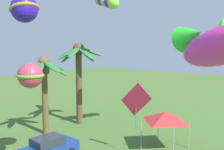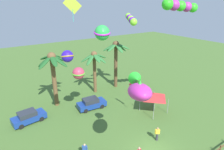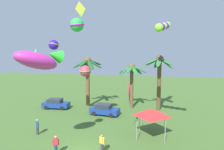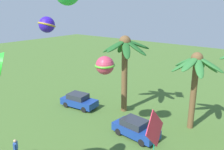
{
  "view_description": "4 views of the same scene",
  "coord_description": "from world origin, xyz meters",
  "px_view_note": "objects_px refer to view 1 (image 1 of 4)",
  "views": [
    {
      "loc": [
        -11.98,
        -3.44,
        7.71
      ],
      "look_at": [
        0.48,
        6.53,
        5.95
      ],
      "focal_mm": 42.22,
      "sensor_mm": 36.0,
      "label": 1
    },
    {
      "loc": [
        -11.81,
        -10.46,
        13.93
      ],
      "look_at": [
        -0.66,
        6.26,
        6.33
      ],
      "focal_mm": 31.08,
      "sensor_mm": 36.0,
      "label": 2
    },
    {
      "loc": [
        6.2,
        -13.78,
        8.2
      ],
      "look_at": [
        0.89,
        7.44,
        5.84
      ],
      "focal_mm": 31.36,
      "sensor_mm": 36.0,
      "label": 3
    },
    {
      "loc": [
        8.38,
        -4.05,
        10.46
      ],
      "look_at": [
        -0.44,
        7.03,
        6.33
      ],
      "focal_mm": 37.97,
      "sensor_mm": 36.0,
      "label": 4
    }
  ],
  "objects_px": {
    "palm_tree_1": "(79,64)",
    "kite_tube_6": "(107,2)",
    "kite_ball_4": "(30,75)",
    "kite_ball_5": "(24,9)",
    "palm_tree_0": "(45,76)",
    "parked_car_1": "(49,147)",
    "festival_tent": "(166,117)",
    "kite_diamond_0": "(136,100)",
    "kite_fish_1": "(217,44)"
  },
  "relations": [
    {
      "from": "festival_tent",
      "to": "kite_ball_4",
      "type": "xyz_separation_m",
      "value": [
        -8.64,
        4.21,
        3.56
      ]
    },
    {
      "from": "festival_tent",
      "to": "kite_diamond_0",
      "type": "xyz_separation_m",
      "value": [
        -2.42,
        1.04,
        1.53
      ]
    },
    {
      "from": "kite_tube_6",
      "to": "palm_tree_0",
      "type": "bearing_deg",
      "value": 141.8
    },
    {
      "from": "festival_tent",
      "to": "kite_diamond_0",
      "type": "distance_m",
      "value": 3.05
    },
    {
      "from": "palm_tree_0",
      "to": "palm_tree_1",
      "type": "height_order",
      "value": "palm_tree_1"
    },
    {
      "from": "kite_diamond_0",
      "to": "palm_tree_1",
      "type": "bearing_deg",
      "value": 70.94
    },
    {
      "from": "palm_tree_1",
      "to": "kite_ball_5",
      "type": "bearing_deg",
      "value": -142.79
    },
    {
      "from": "palm_tree_1",
      "to": "kite_diamond_0",
      "type": "distance_m",
      "value": 9.38
    },
    {
      "from": "kite_ball_4",
      "to": "kite_tube_6",
      "type": "xyz_separation_m",
      "value": [
        9.51,
        2.2,
        5.58
      ]
    },
    {
      "from": "palm_tree_1",
      "to": "kite_ball_4",
      "type": "bearing_deg",
      "value": -149.2
    },
    {
      "from": "parked_car_1",
      "to": "kite_diamond_0",
      "type": "distance_m",
      "value": 6.83
    },
    {
      "from": "kite_ball_4",
      "to": "kite_ball_5",
      "type": "relative_size",
      "value": 1.25
    },
    {
      "from": "palm_tree_0",
      "to": "kite_tube_6",
      "type": "relative_size",
      "value": 1.96
    },
    {
      "from": "festival_tent",
      "to": "kite_diamond_0",
      "type": "bearing_deg",
      "value": 156.83
    },
    {
      "from": "kite_diamond_0",
      "to": "kite_tube_6",
      "type": "distance_m",
      "value": 9.88
    },
    {
      "from": "festival_tent",
      "to": "kite_ball_5",
      "type": "height_order",
      "value": "kite_ball_5"
    },
    {
      "from": "kite_fish_1",
      "to": "kite_ball_5",
      "type": "xyz_separation_m",
      "value": [
        -2.8,
        6.88,
        1.44
      ]
    },
    {
      "from": "kite_ball_5",
      "to": "parked_car_1",
      "type": "bearing_deg",
      "value": 45.08
    },
    {
      "from": "palm_tree_1",
      "to": "kite_fish_1",
      "type": "height_order",
      "value": "kite_fish_1"
    },
    {
      "from": "parked_car_1",
      "to": "palm_tree_0",
      "type": "bearing_deg",
      "value": 54.93
    },
    {
      "from": "festival_tent",
      "to": "kite_tube_6",
      "type": "height_order",
      "value": "kite_tube_6"
    },
    {
      "from": "palm_tree_1",
      "to": "kite_fish_1",
      "type": "distance_m",
      "value": 18.14
    },
    {
      "from": "kite_fish_1",
      "to": "parked_car_1",
      "type": "bearing_deg",
      "value": 81.08
    },
    {
      "from": "kite_fish_1",
      "to": "kite_tube_6",
      "type": "bearing_deg",
      "value": 53.66
    },
    {
      "from": "kite_diamond_0",
      "to": "festival_tent",
      "type": "bearing_deg",
      "value": -23.17
    },
    {
      "from": "parked_car_1",
      "to": "kite_diamond_0",
      "type": "bearing_deg",
      "value": -47.61
    },
    {
      "from": "kite_ball_4",
      "to": "kite_tube_6",
      "type": "bearing_deg",
      "value": 13.03
    },
    {
      "from": "palm_tree_1",
      "to": "kite_ball_5",
      "type": "xyz_separation_m",
      "value": [
        -11.65,
        -8.84,
        3.27
      ]
    },
    {
      "from": "palm_tree_1",
      "to": "kite_fish_1",
      "type": "relative_size",
      "value": 1.93
    },
    {
      "from": "kite_diamond_0",
      "to": "kite_ball_5",
      "type": "xyz_separation_m",
      "value": [
        -8.65,
        -0.17,
        5.23
      ]
    },
    {
      "from": "kite_diamond_0",
      "to": "kite_tube_6",
      "type": "bearing_deg",
      "value": 58.54
    },
    {
      "from": "kite_tube_6",
      "to": "festival_tent",
      "type": "bearing_deg",
      "value": -97.68
    },
    {
      "from": "parked_car_1",
      "to": "kite_ball_5",
      "type": "distance_m",
      "value": 10.69
    },
    {
      "from": "festival_tent",
      "to": "kite_ball_5",
      "type": "distance_m",
      "value": 13.0
    },
    {
      "from": "kite_fish_1",
      "to": "kite_ball_4",
      "type": "height_order",
      "value": "kite_fish_1"
    },
    {
      "from": "kite_fish_1",
      "to": "palm_tree_1",
      "type": "bearing_deg",
      "value": 60.63
    },
    {
      "from": "kite_ball_5",
      "to": "kite_tube_6",
      "type": "bearing_deg",
      "value": 24.93
    },
    {
      "from": "kite_ball_4",
      "to": "kite_ball_5",
      "type": "xyz_separation_m",
      "value": [
        -2.43,
        -3.35,
        3.19
      ]
    },
    {
      "from": "kite_tube_6",
      "to": "palm_tree_1",
      "type": "bearing_deg",
      "value": 95.11
    },
    {
      "from": "parked_car_1",
      "to": "kite_tube_6",
      "type": "xyz_separation_m",
      "value": [
        7.34,
        0.94,
        10.86
      ]
    },
    {
      "from": "parked_car_1",
      "to": "kite_tube_6",
      "type": "height_order",
      "value": "kite_tube_6"
    },
    {
      "from": "palm_tree_0",
      "to": "kite_fish_1",
      "type": "height_order",
      "value": "kite_fish_1"
    },
    {
      "from": "palm_tree_0",
      "to": "kite_tube_6",
      "type": "bearing_deg",
      "value": -38.2
    },
    {
      "from": "palm_tree_0",
      "to": "parked_car_1",
      "type": "relative_size",
      "value": 1.7
    },
    {
      "from": "festival_tent",
      "to": "kite_tube_6",
      "type": "xyz_separation_m",
      "value": [
        0.87,
        6.41,
        9.14
      ]
    },
    {
      "from": "palm_tree_1",
      "to": "kite_tube_6",
      "type": "xyz_separation_m",
      "value": [
        0.29,
        -3.29,
        5.65
      ]
    },
    {
      "from": "kite_ball_4",
      "to": "kite_ball_5",
      "type": "distance_m",
      "value": 5.23
    },
    {
      "from": "parked_car_1",
      "to": "kite_tube_6",
      "type": "bearing_deg",
      "value": 7.27
    },
    {
      "from": "kite_tube_6",
      "to": "kite_diamond_0",
      "type": "bearing_deg",
      "value": -121.46
    },
    {
      "from": "parked_car_1",
      "to": "festival_tent",
      "type": "xyz_separation_m",
      "value": [
        6.48,
        -5.48,
        1.72
      ]
    }
  ]
}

